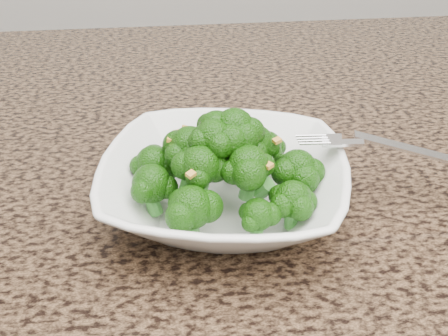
{
  "coord_description": "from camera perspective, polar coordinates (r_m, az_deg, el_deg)",
  "views": [
    {
      "loc": [
        -0.11,
        -0.27,
        1.23
      ],
      "look_at": [
        -0.05,
        0.19,
        0.95
      ],
      "focal_mm": 45.0,
      "sensor_mm": 36.0,
      "label": 1
    }
  ],
  "objects": [
    {
      "name": "granite_counter",
      "position": [
        0.68,
        3.27,
        0.3
      ],
      "size": [
        1.64,
        1.04,
        0.03
      ],
      "primitive_type": "cube",
      "color": "brown",
      "rests_on": "cabinet"
    },
    {
      "name": "broccoli_pile",
      "position": [
        0.52,
        0.0,
        4.13
      ],
      "size": [
        0.21,
        0.21,
        0.07
      ],
      "primitive_type": null,
      "color": "#174E09",
      "rests_on": "bowl"
    },
    {
      "name": "bowl",
      "position": [
        0.55,
        0.0,
        -1.81
      ],
      "size": [
        0.29,
        0.29,
        0.06
      ],
      "primitive_type": "imported",
      "rotation": [
        0.0,
        0.0,
        -0.21
      ],
      "color": "white",
      "rests_on": "granite_counter"
    },
    {
      "name": "fork",
      "position": [
        0.57,
        13.25,
        2.52
      ],
      "size": [
        0.2,
        0.08,
        0.01
      ],
      "primitive_type": null,
      "rotation": [
        0.0,
        0.0,
        -0.26
      ],
      "color": "silver",
      "rests_on": "bowl"
    },
    {
      "name": "garlic_topping",
      "position": [
        0.51,
        0.0,
        7.95
      ],
      "size": [
        0.13,
        0.13,
        0.01
      ],
      "primitive_type": null,
      "color": "gold",
      "rests_on": "broccoli_pile"
    }
  ]
}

